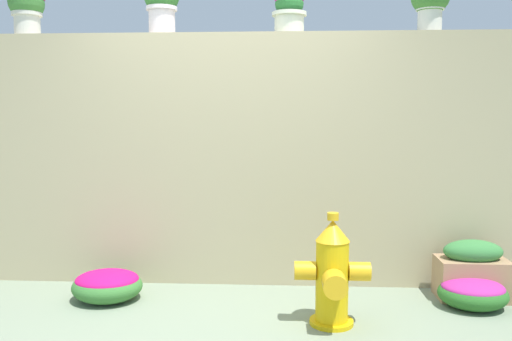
% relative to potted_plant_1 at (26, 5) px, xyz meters
% --- Properties ---
extents(stone_wall, '(6.35, 0.28, 2.09)m').
position_rel_potted_plant_1_xyz_m(stone_wall, '(1.72, -0.01, -1.31)').
color(stone_wall, tan).
rests_on(stone_wall, ground).
extents(potted_plant_1, '(0.31, 0.31, 0.43)m').
position_rel_potted_plant_1_xyz_m(potted_plant_1, '(0.00, 0.00, 0.00)').
color(potted_plant_1, silver).
rests_on(potted_plant_1, stone_wall).
extents(potted_plant_3, '(0.29, 0.29, 0.36)m').
position_rel_potted_plant_1_xyz_m(potted_plant_3, '(2.22, 0.01, -0.06)').
color(potted_plant_3, beige).
rests_on(potted_plant_3, stone_wall).
extents(fire_hydrant, '(0.51, 0.42, 0.77)m').
position_rel_potted_plant_1_xyz_m(fire_hydrant, '(2.52, -0.97, -2.01)').
color(fire_hydrant, gold).
rests_on(fire_hydrant, ground).
extents(flower_bush_left, '(0.51, 0.46, 0.22)m').
position_rel_potted_plant_1_xyz_m(flower_bush_left, '(3.60, -0.57, -2.24)').
color(flower_bush_left, '#2A6524').
rests_on(flower_bush_left, ground).
extents(flower_bush_right, '(0.54, 0.49, 0.24)m').
position_rel_potted_plant_1_xyz_m(flower_bush_right, '(0.83, -0.58, -2.23)').
color(flower_bush_right, '#397632').
rests_on(flower_bush_right, ground).
extents(planter_box, '(0.53, 0.30, 0.46)m').
position_rel_potted_plant_1_xyz_m(planter_box, '(3.65, -0.38, -2.13)').
color(planter_box, '#A17B57').
rests_on(planter_box, ground).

